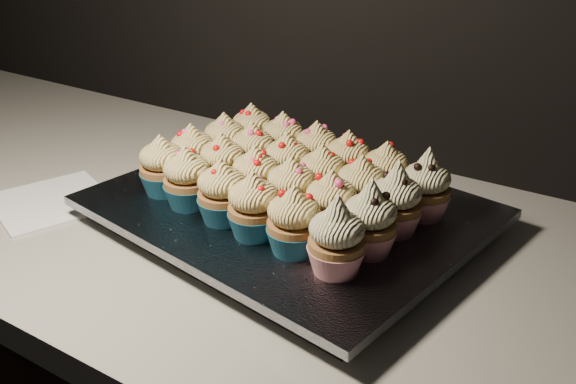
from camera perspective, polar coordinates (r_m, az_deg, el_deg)
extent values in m
cube|color=beige|center=(0.83, 3.66, -5.99)|extent=(2.44, 0.64, 0.04)
cube|color=white|center=(0.99, -20.25, -0.80)|extent=(0.20, 0.20, 0.00)
cube|color=black|center=(0.86, 0.00, -2.34)|extent=(0.49, 0.40, 0.02)
cube|color=silver|center=(0.85, 0.00, -1.33)|extent=(0.53, 0.45, 0.01)
cone|color=#185974|center=(0.89, -10.98, 0.86)|extent=(0.06, 0.06, 0.03)
ellipsoid|color=#FFDC80|center=(0.87, -11.19, 3.12)|extent=(0.06, 0.06, 0.04)
cone|color=#FFDC80|center=(0.87, -11.32, 4.52)|extent=(0.03, 0.03, 0.02)
cone|color=#185974|center=(0.85, -8.85, -0.29)|extent=(0.06, 0.06, 0.03)
ellipsoid|color=#FFDC80|center=(0.83, -9.03, 2.06)|extent=(0.06, 0.06, 0.04)
cone|color=#FFDC80|center=(0.82, -9.14, 3.53)|extent=(0.03, 0.03, 0.02)
cone|color=#185974|center=(0.80, -5.80, -1.59)|extent=(0.06, 0.06, 0.03)
ellipsoid|color=#FFDC80|center=(0.79, -5.92, 0.87)|extent=(0.06, 0.06, 0.04)
cone|color=#FFDC80|center=(0.78, -6.00, 2.40)|extent=(0.03, 0.03, 0.02)
cone|color=#185974|center=(0.77, -3.03, -2.89)|extent=(0.06, 0.06, 0.03)
ellipsoid|color=#FFDC80|center=(0.75, -3.09, -0.35)|extent=(0.06, 0.06, 0.04)
cone|color=#FFDC80|center=(0.74, -3.14, 1.25)|extent=(0.03, 0.03, 0.02)
cone|color=#185974|center=(0.73, 0.51, -4.30)|extent=(0.06, 0.06, 0.03)
ellipsoid|color=#FFDC80|center=(0.72, 0.53, -1.67)|extent=(0.06, 0.06, 0.04)
cone|color=#FFDC80|center=(0.71, 0.53, -0.02)|extent=(0.03, 0.03, 0.02)
cone|color=red|center=(0.70, 4.26, -6.01)|extent=(0.06, 0.06, 0.03)
ellipsoid|color=beige|center=(0.68, 4.36, -3.29)|extent=(0.06, 0.06, 0.04)
cone|color=beige|center=(0.67, 4.44, -1.19)|extent=(0.03, 0.03, 0.03)
cone|color=#185974|center=(0.92, -8.38, 1.99)|extent=(0.06, 0.06, 0.03)
ellipsoid|color=#FFDC80|center=(0.91, -8.54, 4.19)|extent=(0.06, 0.06, 0.04)
cone|color=#FFDC80|center=(0.90, -8.63, 5.55)|extent=(0.03, 0.03, 0.02)
cone|color=#185974|center=(0.88, -5.77, 1.05)|extent=(0.06, 0.06, 0.03)
ellipsoid|color=#FFDC80|center=(0.87, -5.88, 3.32)|extent=(0.06, 0.06, 0.04)
cone|color=#FFDC80|center=(0.86, -5.95, 4.74)|extent=(0.03, 0.03, 0.02)
cone|color=#185974|center=(0.84, -2.86, -0.22)|extent=(0.06, 0.06, 0.03)
ellipsoid|color=#FFDC80|center=(0.82, -2.92, 2.15)|extent=(0.06, 0.06, 0.04)
cone|color=#FFDC80|center=(0.82, -2.96, 3.63)|extent=(0.03, 0.03, 0.02)
cone|color=#185974|center=(0.81, 0.31, -1.34)|extent=(0.06, 0.06, 0.03)
ellipsoid|color=#FFDC80|center=(0.79, 0.32, 1.11)|extent=(0.06, 0.06, 0.04)
cone|color=#FFDC80|center=(0.78, 0.32, 2.64)|extent=(0.03, 0.03, 0.02)
cone|color=#185974|center=(0.77, 3.79, -2.72)|extent=(0.06, 0.06, 0.03)
ellipsoid|color=#FFDC80|center=(0.76, 3.87, -0.18)|extent=(0.06, 0.06, 0.04)
cone|color=#FFDC80|center=(0.75, 3.92, 1.41)|extent=(0.03, 0.03, 0.02)
cone|color=red|center=(0.74, 7.16, -4.32)|extent=(0.06, 0.06, 0.03)
ellipsoid|color=beige|center=(0.72, 7.32, -1.71)|extent=(0.06, 0.06, 0.04)
cone|color=beige|center=(0.71, 7.45, 0.30)|extent=(0.03, 0.03, 0.03)
cone|color=#185974|center=(0.96, -5.55, 3.15)|extent=(0.06, 0.06, 0.03)
ellipsoid|color=#FFDC80|center=(0.95, -5.65, 5.27)|extent=(0.06, 0.06, 0.04)
cone|color=#FFDC80|center=(0.94, -5.71, 6.58)|extent=(0.03, 0.03, 0.02)
cone|color=#185974|center=(0.92, -3.11, 2.20)|extent=(0.06, 0.06, 0.03)
ellipsoid|color=#FFDC80|center=(0.91, -3.17, 4.40)|extent=(0.06, 0.06, 0.04)
cone|color=#FFDC80|center=(0.90, -3.21, 5.77)|extent=(0.03, 0.03, 0.02)
cone|color=#185974|center=(0.88, -0.10, 1.15)|extent=(0.06, 0.06, 0.03)
ellipsoid|color=#FFDC80|center=(0.87, -0.10, 3.43)|extent=(0.06, 0.06, 0.04)
cone|color=#FFDC80|center=(0.86, -0.10, 4.85)|extent=(0.03, 0.03, 0.02)
cone|color=#185974|center=(0.84, 2.99, -0.06)|extent=(0.06, 0.06, 0.03)
ellipsoid|color=#FFDC80|center=(0.83, 3.05, 2.31)|extent=(0.06, 0.06, 0.04)
cone|color=#FFDC80|center=(0.82, 3.09, 3.78)|extent=(0.03, 0.03, 0.02)
cone|color=#185974|center=(0.82, 6.39, -1.19)|extent=(0.06, 0.06, 0.03)
ellipsoid|color=#FFDC80|center=(0.80, 6.52, 1.23)|extent=(0.06, 0.06, 0.04)
cone|color=#FFDC80|center=(0.79, 6.61, 2.75)|extent=(0.03, 0.03, 0.02)
cone|color=red|center=(0.79, 9.44, -2.53)|extent=(0.06, 0.06, 0.03)
ellipsoid|color=beige|center=(0.77, 9.64, -0.03)|extent=(0.06, 0.06, 0.04)
cone|color=beige|center=(0.76, 9.79, 1.87)|extent=(0.03, 0.03, 0.03)
cone|color=#185974|center=(1.00, -3.19, 4.12)|extent=(0.06, 0.06, 0.03)
ellipsoid|color=#FFDC80|center=(0.98, -3.25, 6.17)|extent=(0.06, 0.06, 0.04)
cone|color=#FFDC80|center=(0.98, -3.28, 7.45)|extent=(0.03, 0.03, 0.02)
cone|color=#185974|center=(0.96, -0.43, 3.27)|extent=(0.06, 0.06, 0.03)
ellipsoid|color=#FFDC80|center=(0.95, -0.44, 5.39)|extent=(0.06, 0.06, 0.04)
cone|color=#FFDC80|center=(0.94, -0.45, 6.71)|extent=(0.03, 0.03, 0.02)
cone|color=#185974|center=(0.92, 2.52, 2.30)|extent=(0.06, 0.06, 0.03)
ellipsoid|color=#FFDC80|center=(0.91, 2.56, 4.50)|extent=(0.06, 0.06, 0.04)
cone|color=#FFDC80|center=(0.90, 2.59, 5.86)|extent=(0.03, 0.03, 0.02)
cone|color=#185974|center=(0.89, 5.29, 1.34)|extent=(0.06, 0.06, 0.03)
ellipsoid|color=#FFDC80|center=(0.88, 5.39, 3.60)|extent=(0.06, 0.06, 0.04)
cone|color=#FFDC80|center=(0.87, 5.45, 5.00)|extent=(0.03, 0.03, 0.02)
cone|color=#185974|center=(0.86, 8.52, 0.19)|extent=(0.06, 0.06, 0.03)
ellipsoid|color=#FFDC80|center=(0.85, 8.69, 2.51)|extent=(0.06, 0.06, 0.04)
cone|color=#FFDC80|center=(0.84, 8.79, 3.96)|extent=(0.03, 0.03, 0.02)
cone|color=red|center=(0.83, 11.99, -1.14)|extent=(0.06, 0.06, 0.03)
ellipsoid|color=beige|center=(0.81, 12.23, 1.24)|extent=(0.06, 0.06, 0.04)
cone|color=beige|center=(0.80, 12.42, 3.06)|extent=(0.03, 0.03, 0.03)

